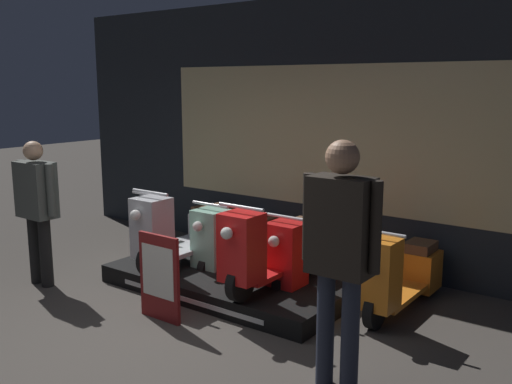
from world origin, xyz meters
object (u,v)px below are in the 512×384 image
Objects in this scene: scooter_display_right at (273,251)px; person_left_browsing at (37,201)px; scooter_backrow_2 at (311,257)px; scooter_backrow_0 at (178,229)px; scooter_backrow_1 at (239,242)px; price_sign_board at (159,277)px; scooter_display_left at (185,232)px; scooter_backrow_3 at (399,275)px; person_right_browsing at (340,244)px.

scooter_display_right is 0.96× the size of person_left_browsing.
person_left_browsing is (-2.46, -1.64, 0.58)m from scooter_backrow_2.
scooter_backrow_1 is at bearing 0.00° from scooter_backrow_0.
scooter_backrow_0 reaches higher than price_sign_board.
person_left_browsing is (-2.36, -1.05, 0.38)m from scooter_display_right.
scooter_display_left is 2.35m from scooter_backrow_3.
scooter_display_left is at bearing 120.86° from price_sign_board.
scooter_display_right is at bearing -151.37° from scooter_backrow_3.
person_left_browsing reaches higher than scooter_backrow_2.
scooter_display_left is 1.00× the size of scooter_backrow_2.
scooter_backrow_0 is (-0.69, 0.59, -0.19)m from scooter_display_left.
scooter_display_right reaches higher than scooter_backrow_2.
scooter_backrow_1 is at bearing 180.00° from scooter_backrow_3.
scooter_display_right is 1.08m from scooter_backrow_1.
scooter_display_right is (1.18, 0.00, 0.00)m from scooter_display_left.
scooter_display_left reaches higher than scooter_backrow_0.
scooter_display_left reaches higher than price_sign_board.
scooter_display_left reaches higher than scooter_backrow_3.
scooter_backrow_2 is 2.15m from person_right_browsing.
scooter_backrow_2 is at bearing 0.00° from scooter_backrow_1.
person_left_browsing is at bearing -156.14° from scooter_display_right.
scooter_display_right is at bearing 56.92° from price_sign_board.
scooter_backrow_1 is (0.30, 0.59, -0.19)m from scooter_display_left.
scooter_display_right reaches higher than price_sign_board.
person_left_browsing is 1.83m from price_sign_board.
scooter_display_right is 1.00× the size of scooter_backrow_2.
price_sign_board is at bearing -137.83° from scooter_backrow_3.
person_right_browsing is (3.66, 0.00, 0.15)m from person_left_browsing.
scooter_backrow_3 is at bearing 97.59° from person_right_browsing.
person_right_browsing is (3.17, -1.64, 0.72)m from scooter_backrow_0.
scooter_backrow_0 is at bearing 180.00° from scooter_backrow_1.
scooter_backrow_0 and scooter_backrow_1 have the same top height.
scooter_display_left is 1.18m from scooter_display_right.
price_sign_board is (0.27, -1.54, 0.05)m from scooter_backrow_1.
scooter_display_left is at bearing -155.28° from scooter_backrow_2.
scooter_backrow_3 is 3.86m from person_left_browsing.
scooter_backrow_3 is at bearing 0.00° from scooter_backrow_0.
scooter_display_left is 1.62m from person_left_browsing.
scooter_backrow_2 reaches higher than price_sign_board.
scooter_backrow_0 is 0.96× the size of person_left_browsing.
price_sign_board is (-0.71, -1.54, 0.05)m from scooter_backrow_2.
scooter_display_right is 1.85× the size of price_sign_board.
scooter_display_right is 1.97m from scooter_backrow_0.
scooter_backrow_1 is 1.00× the size of scooter_backrow_2.
scooter_display_left is at bearing -40.70° from scooter_backrow_0.
scooter_backrow_0 is at bearing 152.68° from person_right_browsing.
person_left_browsing is (-3.44, -1.64, 0.58)m from scooter_backrow_3.
person_right_browsing is at bearing -38.87° from scooter_display_right.
scooter_backrow_3 is at bearing 25.40° from person_left_browsing.
scooter_backrow_0 is 0.98m from scooter_backrow_1.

